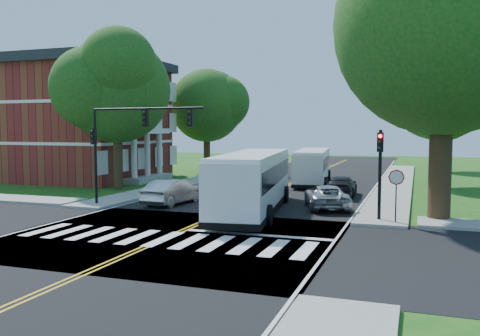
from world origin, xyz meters
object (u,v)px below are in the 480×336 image
at_px(bus_lead, 253,181).
at_px(hatchback, 173,192).
at_px(signal_nw, 129,133).
at_px(suv, 327,197).
at_px(dark_sedan, 341,186).
at_px(bus_follow, 313,166).
at_px(signal_ne, 380,162).

height_order(bus_lead, hatchback, bus_lead).
distance_m(signal_nw, suv, 12.01).
relative_size(bus_lead, dark_sedan, 2.70).
bearing_deg(bus_follow, suv, 97.59).
bearing_deg(bus_lead, bus_follow, -99.13).
xyz_separation_m(signal_ne, hatchback, (-12.28, 2.02, -2.18)).
xyz_separation_m(signal_nw, bus_lead, (7.25, 0.91, -2.64)).
bearing_deg(signal_nw, signal_ne, 0.05).
distance_m(signal_nw, signal_ne, 14.13).
bearing_deg(bus_lead, dark_sedan, -122.26).
distance_m(suv, dark_sedan, 5.65).
bearing_deg(bus_follow, dark_sedan, 107.74).
bearing_deg(suv, hatchback, -7.60).
bearing_deg(dark_sedan, signal_ne, 105.87).
relative_size(signal_ne, dark_sedan, 0.92).
relative_size(bus_follow, dark_sedan, 2.33).
height_order(signal_ne, hatchback, signal_ne).
bearing_deg(dark_sedan, suv, 86.52).
height_order(signal_nw, bus_lead, signal_nw).
distance_m(signal_nw, bus_follow, 18.52).
bearing_deg(dark_sedan, bus_follow, -68.36).
bearing_deg(signal_nw, bus_follow, 65.93).
relative_size(bus_lead, suv, 2.65).
bearing_deg(suv, dark_sedan, -107.43).
bearing_deg(bus_lead, signal_nw, -1.22).
relative_size(bus_follow, suv, 2.29).
bearing_deg(signal_ne, dark_sedan, 108.90).
distance_m(hatchback, suv, 9.22).
relative_size(bus_lead, bus_follow, 1.16).
bearing_deg(bus_lead, signal_ne, 164.10).
height_order(bus_follow, hatchback, bus_follow).
bearing_deg(suv, signal_nw, 1.03).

